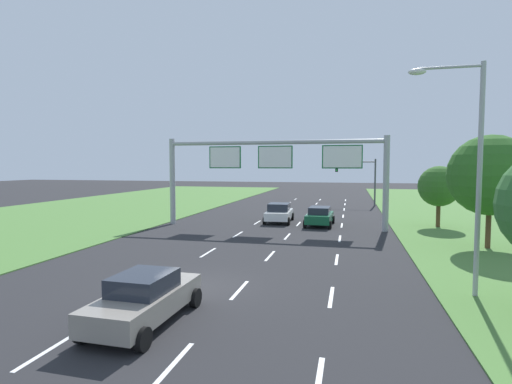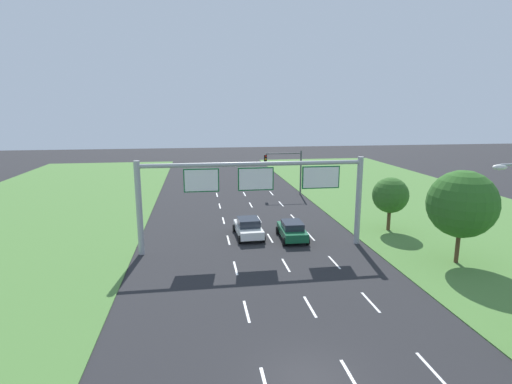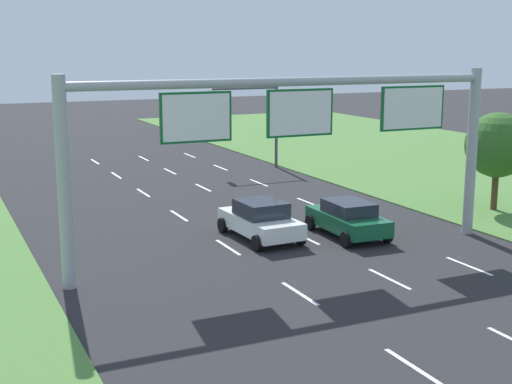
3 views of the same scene
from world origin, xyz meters
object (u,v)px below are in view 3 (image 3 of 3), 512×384
car_lead_silver (260,220)px  sign_gantry (300,127)px  traffic_light_mast (250,110)px  roadside_tree_far (498,145)px  car_mid_lane (348,218)px

car_lead_silver → sign_gantry: bearing=-88.0°
traffic_light_mast → roadside_tree_far: bearing=-70.3°
car_lead_silver → roadside_tree_far: (12.55, -0.10, 2.40)m
car_mid_lane → traffic_light_mast: size_ratio=0.76×
sign_gantry → traffic_light_mast: sign_gantry is taller
sign_gantry → traffic_light_mast: bearing=70.9°
sign_gantry → traffic_light_mast: 20.09m
car_mid_lane → sign_gantry: bearing=-149.7°
sign_gantry → roadside_tree_far: (12.33, 2.85, -1.71)m
sign_gantry → roadside_tree_far: sign_gantry is taller
car_lead_silver → traffic_light_mast: size_ratio=0.79×
traffic_light_mast → roadside_tree_far: 17.11m
traffic_light_mast → roadside_tree_far: (5.76, -16.10, -0.65)m
traffic_light_mast → roadside_tree_far: traffic_light_mast is taller
car_lead_silver → car_mid_lane: 3.71m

